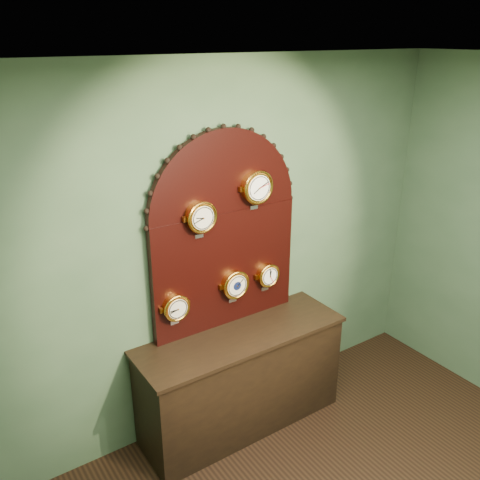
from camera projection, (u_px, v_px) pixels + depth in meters
wall_back at (221, 252)px, 3.84m from camera, size 4.00×0.00×4.00m
shop_counter at (241, 381)px, 4.00m from camera, size 1.60×0.50×0.80m
display_board at (225, 226)px, 3.71m from camera, size 1.26×0.06×1.53m
roman_clock at (201, 217)px, 3.49m from camera, size 0.23×0.08×0.28m
arabic_clock at (257, 187)px, 3.68m from camera, size 0.25×0.08×0.30m
hygrometer at (176, 307)px, 3.61m from camera, size 0.20×0.08×0.25m
barometer at (235, 284)px, 3.86m from camera, size 0.23×0.08×0.28m
tide_clock at (268, 275)px, 4.02m from camera, size 0.19×0.08×0.24m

